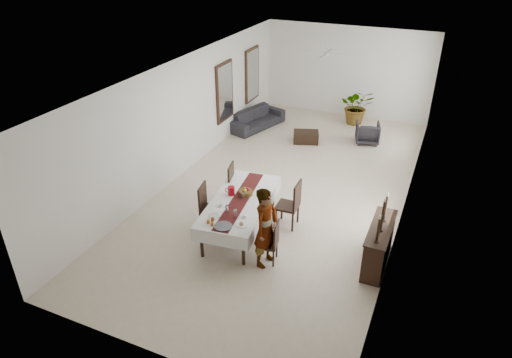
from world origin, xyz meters
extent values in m
cube|color=beige|center=(0.00, 0.00, 0.00)|extent=(6.00, 12.00, 0.00)
cube|color=white|center=(0.00, 0.00, 3.20)|extent=(6.00, 12.00, 0.02)
cube|color=white|center=(0.00, 6.00, 1.60)|extent=(6.00, 0.02, 3.20)
cube|color=white|center=(0.00, -6.00, 1.60)|extent=(6.00, 0.02, 3.20)
cube|color=white|center=(-3.00, 0.00, 1.60)|extent=(0.02, 12.00, 3.20)
cube|color=white|center=(3.00, 0.00, 1.60)|extent=(0.02, 12.00, 3.20)
cube|color=black|center=(-0.31, -2.27, 0.75)|extent=(1.33, 2.59, 0.05)
cylinder|color=black|center=(-0.62, -3.50, 0.36)|extent=(0.08, 0.08, 0.72)
cylinder|color=black|center=(0.29, -3.39, 0.36)|extent=(0.08, 0.08, 0.72)
cylinder|color=black|center=(-0.91, -1.16, 0.36)|extent=(0.08, 0.08, 0.72)
cylinder|color=black|center=(0.00, -1.05, 0.36)|extent=(0.08, 0.08, 0.72)
cube|color=white|center=(-0.31, -2.27, 0.78)|extent=(1.54, 2.80, 0.01)
cube|color=silver|center=(-0.91, -2.35, 0.63)|extent=(0.34, 2.65, 0.31)
cube|color=silver|center=(0.29, -2.20, 0.63)|extent=(0.34, 2.65, 0.31)
cube|color=white|center=(-0.15, -3.59, 0.63)|extent=(1.21, 0.16, 0.31)
cube|color=silver|center=(-0.47, -0.95, 0.63)|extent=(1.21, 0.16, 0.31)
cube|color=#5C1B1A|center=(-0.31, -2.27, 0.79)|extent=(0.68, 2.61, 0.00)
cylinder|color=maroon|center=(-0.59, -2.15, 0.89)|extent=(0.17, 0.17, 0.21)
torus|color=#9B0B11|center=(-0.67, -2.16, 0.89)|extent=(0.13, 0.04, 0.12)
cylinder|color=white|center=(-0.10, -2.93, 0.88)|extent=(0.07, 0.07, 0.18)
cylinder|color=white|center=(-0.34, -2.85, 0.88)|extent=(0.07, 0.07, 0.18)
cylinder|color=white|center=(-0.26, -2.21, 0.88)|extent=(0.07, 0.07, 0.18)
cylinder|color=white|center=(0.07, -2.85, 0.82)|extent=(0.09, 0.09, 0.06)
cylinder|color=white|center=(0.07, -2.85, 0.79)|extent=(0.16, 0.16, 0.01)
cylinder|color=silver|center=(-0.57, -2.67, 0.82)|extent=(0.09, 0.09, 0.06)
cylinder|color=white|center=(-0.57, -2.67, 0.79)|extent=(0.16, 0.16, 0.01)
cylinder|color=white|center=(0.14, -3.16, 0.80)|extent=(0.25, 0.25, 0.02)
sphere|color=tan|center=(0.14, -3.16, 0.82)|extent=(0.09, 0.09, 0.09)
cylinder|color=silver|center=(-0.52, -3.08, 0.80)|extent=(0.25, 0.25, 0.02)
cylinder|color=white|center=(-0.71, -1.75, 0.80)|extent=(0.25, 0.25, 0.02)
cylinder|color=#38383C|center=(-0.18, -3.35, 0.80)|extent=(0.37, 0.37, 0.02)
cylinder|color=#8D5214|center=(-0.40, -3.41, 0.83)|extent=(0.07, 0.07, 0.08)
cylinder|color=#934B15|center=(-0.51, -3.36, 0.83)|extent=(0.07, 0.07, 0.08)
cylinder|color=maroon|center=(-0.47, -3.25, 0.83)|extent=(0.07, 0.07, 0.08)
cylinder|color=brown|center=(-0.29, -2.01, 0.84)|extent=(0.31, 0.31, 0.10)
sphere|color=maroon|center=(-0.26, -1.98, 0.92)|extent=(0.09, 0.09, 0.09)
sphere|color=#587121|center=(-0.34, -1.98, 0.92)|extent=(0.08, 0.08, 0.08)
sphere|color=yellow|center=(-0.28, -2.06, 0.92)|extent=(0.09, 0.09, 0.09)
cube|color=black|center=(0.69, -3.07, 0.42)|extent=(0.45, 0.45, 0.05)
cylinder|color=black|center=(0.87, -3.21, 0.20)|extent=(0.05, 0.05, 0.39)
cylinder|color=black|center=(0.82, -2.89, 0.20)|extent=(0.05, 0.05, 0.39)
cylinder|color=black|center=(0.55, -3.26, 0.20)|extent=(0.05, 0.05, 0.39)
cylinder|color=black|center=(0.50, -2.94, 0.20)|extent=(0.05, 0.05, 0.39)
cube|color=black|center=(0.87, -3.04, 0.69)|extent=(0.10, 0.40, 0.51)
cube|color=black|center=(0.60, -1.68, 0.51)|extent=(0.50, 0.50, 0.06)
cylinder|color=black|center=(0.81, -1.87, 0.24)|extent=(0.05, 0.05, 0.48)
cylinder|color=black|center=(0.80, -1.47, 0.24)|extent=(0.05, 0.05, 0.48)
cylinder|color=black|center=(0.41, -1.88, 0.24)|extent=(0.05, 0.05, 0.48)
cylinder|color=black|center=(0.40, -1.48, 0.24)|extent=(0.05, 0.05, 0.48)
cube|color=black|center=(0.82, -1.67, 0.84)|extent=(0.06, 0.49, 0.62)
cube|color=black|center=(-0.89, -2.51, 0.50)|extent=(0.56, 0.56, 0.05)
cylinder|color=black|center=(-1.12, -2.36, 0.24)|extent=(0.06, 0.06, 0.47)
cylinder|color=black|center=(-1.05, -2.74, 0.24)|extent=(0.06, 0.06, 0.47)
cylinder|color=black|center=(-0.74, -2.29, 0.24)|extent=(0.06, 0.06, 0.47)
cylinder|color=black|center=(-0.66, -2.67, 0.24)|extent=(0.06, 0.06, 0.47)
cube|color=black|center=(-1.11, -2.55, 0.82)|extent=(0.13, 0.48, 0.61)
cube|color=black|center=(-0.72, -1.40, 0.51)|extent=(0.58, 0.58, 0.06)
cylinder|color=black|center=(-0.96, -1.25, 0.24)|extent=(0.06, 0.06, 0.48)
cylinder|color=black|center=(-0.88, -1.64, 0.24)|extent=(0.06, 0.06, 0.48)
cylinder|color=black|center=(-0.57, -1.17, 0.24)|extent=(0.06, 0.06, 0.48)
cylinder|color=black|center=(-0.49, -1.55, 0.24)|extent=(0.06, 0.06, 0.48)
cube|color=black|center=(-0.94, -1.45, 0.84)|extent=(0.15, 0.48, 0.62)
imported|color=#92949A|center=(0.67, -3.15, 0.87)|extent=(0.53, 0.70, 1.74)
cube|color=black|center=(2.78, -2.25, 0.44)|extent=(0.39, 1.46, 0.88)
cube|color=black|center=(2.78, -2.25, 0.89)|extent=(0.43, 1.52, 0.03)
cylinder|color=black|center=(2.78, -2.79, 0.92)|extent=(0.10, 0.10, 0.03)
cylinder|color=black|center=(2.78, -2.79, 1.18)|extent=(0.05, 0.05, 0.49)
cylinder|color=white|center=(2.78, -2.79, 1.46)|extent=(0.04, 0.04, 0.08)
cylinder|color=black|center=(2.78, -2.40, 0.92)|extent=(0.10, 0.10, 0.03)
cylinder|color=black|center=(2.78, -2.40, 1.25)|extent=(0.05, 0.05, 0.63)
cylinder|color=silver|center=(2.78, -2.40, 1.61)|extent=(0.04, 0.04, 0.08)
cylinder|color=black|center=(2.78, -2.01, 0.92)|extent=(0.10, 0.10, 0.03)
cylinder|color=black|center=(2.78, -2.01, 1.21)|extent=(0.05, 0.05, 0.54)
cylinder|color=#EEE4CF|center=(2.78, -2.01, 1.51)|extent=(0.04, 0.04, 0.08)
imported|color=#29262C|center=(-2.45, 3.54, 0.32)|extent=(1.46, 2.32, 0.63)
imported|color=#2C282E|center=(1.34, 3.77, 0.33)|extent=(0.89, 0.90, 0.67)
cube|color=black|center=(-0.48, 3.01, 0.18)|extent=(0.93, 0.76, 0.36)
imported|color=#306026|center=(0.62, 5.29, 0.63)|extent=(1.37, 1.27, 1.26)
cube|color=black|center=(-2.96, 2.20, 1.60)|extent=(0.06, 1.05, 1.85)
cube|color=silver|center=(-2.92, 2.20, 1.60)|extent=(0.01, 0.90, 1.70)
cube|color=black|center=(-2.96, 4.30, 1.60)|extent=(0.06, 1.05, 1.85)
cube|color=silver|center=(-2.92, 4.30, 1.60)|extent=(0.01, 0.90, 1.70)
cylinder|color=silver|center=(0.00, 3.00, 3.10)|extent=(0.04, 0.04, 0.20)
cylinder|color=silver|center=(0.00, 3.00, 2.90)|extent=(0.16, 0.16, 0.08)
cube|color=silver|center=(0.00, 3.35, 2.90)|extent=(0.10, 0.55, 0.01)
cube|color=silver|center=(0.00, 2.65, 2.90)|extent=(0.10, 0.55, 0.01)
cube|color=silver|center=(0.35, 3.00, 2.90)|extent=(0.55, 0.10, 0.01)
cube|color=white|center=(-0.35, 3.00, 2.90)|extent=(0.55, 0.10, 0.01)
camera|label=1|loc=(3.50, -10.06, 6.07)|focal=32.00mm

